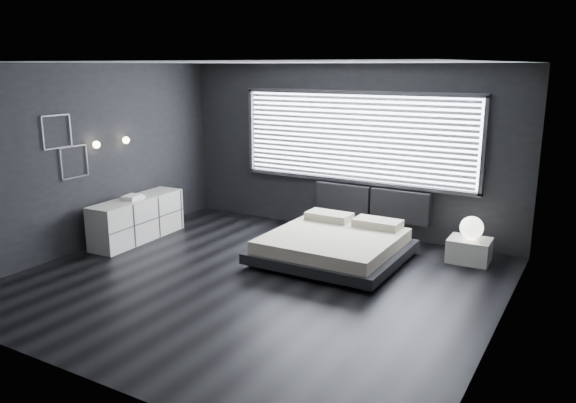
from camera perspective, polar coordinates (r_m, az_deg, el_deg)
The scene contains 12 objects.
room at distance 7.08m, azimuth -3.46°, elevation 2.52°, with size 6.04×6.00×2.80m.
window at distance 9.30m, azimuth 6.83°, elevation 6.45°, with size 4.14×0.09×1.52m.
headboard at distance 9.31m, azimuth 8.42°, elevation -0.11°, with size 1.96×0.16×0.52m.
sconce_near at distance 8.98m, azimuth -18.90°, elevation 5.49°, with size 0.18×0.11×0.11m.
sconce_far at distance 9.38m, azimuth -16.14°, elevation 6.01°, with size 0.18×0.11×0.11m.
wall_art_upper at distance 8.65m, azimuth -22.42°, elevation 6.57°, with size 0.01×0.48×0.48m.
wall_art_lower at distance 8.86m, azimuth -20.88°, elevation 3.78°, with size 0.01×0.48×0.48m.
bed at distance 8.17m, azimuth 4.69°, elevation -4.38°, with size 1.98×1.89×0.51m.
nightstand at distance 8.53m, azimuth 17.93°, elevation -4.73°, with size 0.58×0.49×0.34m, color white.
orb_lamp at distance 8.45m, azimuth 18.16°, elevation -2.54°, with size 0.33×0.33×0.33m, color white.
dresser at distance 9.39m, azimuth -15.03°, elevation -1.71°, with size 0.57×1.76×0.70m.
book_stack at distance 9.23m, azimuth -15.54°, elevation 0.43°, with size 0.29×0.36×0.07m.
Camera 1 is at (3.85, -5.78, 2.77)m, focal length 35.00 mm.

